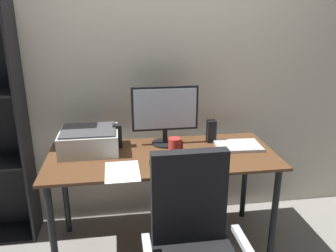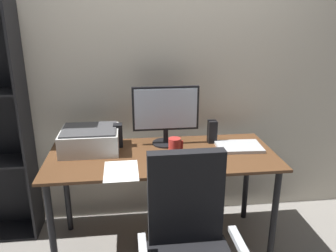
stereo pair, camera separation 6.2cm
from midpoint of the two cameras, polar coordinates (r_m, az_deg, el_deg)
The scene contains 12 objects.
ground_plane at distance 2.72m, azimuth -0.18°, elevation -19.28°, with size 12.00×12.00×0.00m, color gray.
back_wall at distance 2.68m, azimuth -1.48°, elevation 10.66°, with size 6.40×0.10×2.60m, color beige.
desk at distance 2.38m, azimuth -0.20°, elevation -6.74°, with size 1.57×0.68×0.74m.
monitor at distance 2.44m, azimuth 0.33°, elevation 2.37°, with size 0.48×0.20×0.44m.
keyboard at distance 2.18m, azimuth 1.40°, elevation -6.38°, with size 0.29×0.11×0.02m, color black.
mouse at distance 2.24m, azimuth 7.62°, elevation -5.69°, with size 0.06×0.10×0.03m, color black.
coffee_mug at distance 2.34m, azimuth 1.89°, elevation -3.35°, with size 0.10×0.09×0.11m.
laptop at distance 2.50m, azimuth 12.55°, elevation -3.41°, with size 0.32×0.23×0.02m, color #B7BABC.
speaker_left at distance 2.47m, azimuth -7.71°, elevation -1.57°, with size 0.06×0.07×0.17m, color black.
speaker_right at distance 2.55m, azimuth 8.15°, elevation -0.93°, with size 0.06×0.07×0.17m, color black.
printer at distance 2.44m, azimuth -12.31°, elevation -2.25°, with size 0.40×0.34×0.16m.
paper_sheet at distance 2.12m, azimuth -7.08°, elevation -7.53°, with size 0.21×0.30×0.00m, color white.
Camera 2 is at (-0.21, -2.14, 1.67)m, focal length 36.14 mm.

